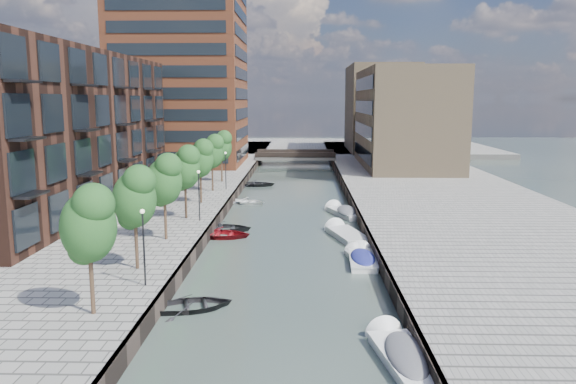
{
  "coord_description": "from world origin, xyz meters",
  "views": [
    {
      "loc": [
        1.09,
        -20.37,
        10.78
      ],
      "look_at": [
        0.0,
        23.34,
        3.5
      ],
      "focal_mm": 35.0,
      "sensor_mm": 36.0,
      "label": 1
    }
  ],
  "objects_px": {
    "motorboat_2": "(344,235)",
    "sloop_1": "(223,231)",
    "tree_6": "(221,145)",
    "sloop_0": "(192,309)",
    "bridge": "(295,156)",
    "tree_5": "(212,151)",
    "tree_3": "(185,166)",
    "motorboat_3": "(362,259)",
    "motorboat_0": "(362,259)",
    "tree_4": "(200,158)",
    "car": "(368,160)",
    "sloop_4": "(256,186)",
    "tree_1": "(134,196)",
    "motorboat_1": "(402,355)",
    "tree_2": "(164,178)",
    "sloop_3": "(246,204)",
    "motorboat_4": "(344,212)",
    "tree_0": "(88,222)",
    "sloop_2": "(221,237)"
  },
  "relations": [
    {
      "from": "bridge",
      "to": "tree_6",
      "type": "distance_m",
      "value": 27.63
    },
    {
      "from": "car",
      "to": "tree_2",
      "type": "bearing_deg",
      "value": -110.64
    },
    {
      "from": "motorboat_2",
      "to": "sloop_1",
      "type": "bearing_deg",
      "value": 171.22
    },
    {
      "from": "tree_6",
      "to": "sloop_0",
      "type": "bearing_deg",
      "value": -84.23
    },
    {
      "from": "tree_6",
      "to": "motorboat_0",
      "type": "relative_size",
      "value": 1.27
    },
    {
      "from": "tree_1",
      "to": "motorboat_0",
      "type": "relative_size",
      "value": 1.27
    },
    {
      "from": "tree_5",
      "to": "sloop_2",
      "type": "distance_m",
      "value": 17.66
    },
    {
      "from": "sloop_2",
      "to": "motorboat_0",
      "type": "xyz_separation_m",
      "value": [
        10.48,
        -6.34,
        0.18
      ]
    },
    {
      "from": "tree_1",
      "to": "motorboat_1",
      "type": "relative_size",
      "value": 1.06
    },
    {
      "from": "tree_3",
      "to": "tree_6",
      "type": "xyz_separation_m",
      "value": [
        0.0,
        21.0,
        0.0
      ]
    },
    {
      "from": "tree_0",
      "to": "motorboat_1",
      "type": "xyz_separation_m",
      "value": [
        13.81,
        -2.26,
        -5.09
      ]
    },
    {
      "from": "sloop_2",
      "to": "tree_2",
      "type": "bearing_deg",
      "value": 149.94
    },
    {
      "from": "motorboat_2",
      "to": "motorboat_1",
      "type": "bearing_deg",
      "value": -87.78
    },
    {
      "from": "motorboat_4",
      "to": "car",
      "type": "bearing_deg",
      "value": 79.47
    },
    {
      "from": "motorboat_2",
      "to": "tree_2",
      "type": "bearing_deg",
      "value": -158.54
    },
    {
      "from": "tree_4",
      "to": "car",
      "type": "height_order",
      "value": "tree_4"
    },
    {
      "from": "motorboat_1",
      "to": "tree_1",
      "type": "bearing_deg",
      "value": 146.16
    },
    {
      "from": "tree_1",
      "to": "sloop_0",
      "type": "xyz_separation_m",
      "value": [
        3.92,
        -3.8,
        -5.31
      ]
    },
    {
      "from": "motorboat_2",
      "to": "tree_4",
      "type": "bearing_deg",
      "value": 145.58
    },
    {
      "from": "tree_3",
      "to": "motorboat_3",
      "type": "relative_size",
      "value": 1.18
    },
    {
      "from": "bridge",
      "to": "motorboat_3",
      "type": "xyz_separation_m",
      "value": [
        5.17,
        -55.94,
        -1.19
      ]
    },
    {
      "from": "motorboat_3",
      "to": "sloop_2",
      "type": "bearing_deg",
      "value": 148.57
    },
    {
      "from": "motorboat_0",
      "to": "motorboat_1",
      "type": "xyz_separation_m",
      "value": [
        0.13,
        -14.38,
        0.04
      ]
    },
    {
      "from": "motorboat_1",
      "to": "motorboat_3",
      "type": "bearing_deg",
      "value": 90.57
    },
    {
      "from": "tree_3",
      "to": "tree_4",
      "type": "distance_m",
      "value": 7.0
    },
    {
      "from": "sloop_4",
      "to": "motorboat_0",
      "type": "distance_m",
      "value": 34.21
    },
    {
      "from": "sloop_0",
      "to": "motorboat_2",
      "type": "relative_size",
      "value": 0.72
    },
    {
      "from": "tree_0",
      "to": "motorboat_0",
      "type": "bearing_deg",
      "value": 41.54
    },
    {
      "from": "tree_2",
      "to": "motorboat_2",
      "type": "bearing_deg",
      "value": 21.46
    },
    {
      "from": "tree_5",
      "to": "motorboat_3",
      "type": "xyz_separation_m",
      "value": [
        13.67,
        -22.94,
        -5.11
      ]
    },
    {
      "from": "tree_1",
      "to": "bridge",
      "type": "bearing_deg",
      "value": 82.07
    },
    {
      "from": "tree_3",
      "to": "sloop_0",
      "type": "xyz_separation_m",
      "value": [
        3.92,
        -17.8,
        -5.31
      ]
    },
    {
      "from": "tree_2",
      "to": "motorboat_1",
      "type": "xyz_separation_m",
      "value": [
        13.81,
        -16.26,
        -5.09
      ]
    },
    {
      "from": "motorboat_3",
      "to": "car",
      "type": "relative_size",
      "value": 1.21
    },
    {
      "from": "tree_0",
      "to": "tree_4",
      "type": "height_order",
      "value": "same"
    },
    {
      "from": "bridge",
      "to": "sloop_2",
      "type": "height_order",
      "value": "bridge"
    },
    {
      "from": "motorboat_1",
      "to": "motorboat_2",
      "type": "height_order",
      "value": "motorboat_2"
    },
    {
      "from": "motorboat_3",
      "to": "motorboat_4",
      "type": "height_order",
      "value": "motorboat_4"
    },
    {
      "from": "sloop_4",
      "to": "motorboat_3",
      "type": "height_order",
      "value": "motorboat_3"
    },
    {
      "from": "bridge",
      "to": "tree_5",
      "type": "height_order",
      "value": "tree_5"
    },
    {
      "from": "sloop_0",
      "to": "bridge",
      "type": "bearing_deg",
      "value": -20.92
    },
    {
      "from": "sloop_1",
      "to": "sloop_4",
      "type": "bearing_deg",
      "value": 0.86
    },
    {
      "from": "sloop_4",
      "to": "motorboat_4",
      "type": "bearing_deg",
      "value": -149.98
    },
    {
      "from": "sloop_3",
      "to": "tree_5",
      "type": "bearing_deg",
      "value": 80.55
    },
    {
      "from": "tree_2",
      "to": "sloop_0",
      "type": "distance_m",
      "value": 12.65
    },
    {
      "from": "tree_0",
      "to": "sloop_2",
      "type": "xyz_separation_m",
      "value": [
        3.2,
        18.46,
        -5.31
      ]
    },
    {
      "from": "tree_3",
      "to": "car",
      "type": "height_order",
      "value": "tree_3"
    },
    {
      "from": "tree_0",
      "to": "tree_1",
      "type": "relative_size",
      "value": 1.0
    },
    {
      "from": "motorboat_0",
      "to": "motorboat_2",
      "type": "height_order",
      "value": "motorboat_2"
    },
    {
      "from": "tree_0",
      "to": "tree_4",
      "type": "bearing_deg",
      "value": 90.0
    }
  ]
}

